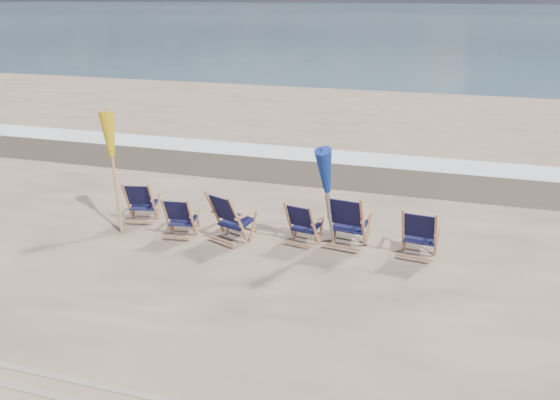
% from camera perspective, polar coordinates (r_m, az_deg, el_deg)
% --- Properties ---
extents(ocean, '(400.00, 400.00, 0.00)m').
position_cam_1_polar(ocean, '(134.80, 16.13, 18.24)').
color(ocean, '#3D5865').
rests_on(ocean, ground).
extents(surf_foam, '(200.00, 1.40, 0.01)m').
position_cam_1_polar(surf_foam, '(15.87, 6.26, 4.51)').
color(surf_foam, silver).
rests_on(surf_foam, ground).
extents(wet_sand_strip, '(200.00, 2.60, 0.00)m').
position_cam_1_polar(wet_sand_strip, '(14.46, 5.17, 2.91)').
color(wet_sand_strip, '#42362A').
rests_on(wet_sand_strip, ground).
extents(beach_chair_0, '(0.73, 0.79, 0.94)m').
position_cam_1_polar(beach_chair_0, '(11.31, -13.17, -0.26)').
color(beach_chair_0, black).
rests_on(beach_chair_0, ground).
extents(beach_chair_1, '(0.64, 0.71, 0.89)m').
position_cam_1_polar(beach_chair_1, '(10.42, -9.24, -1.94)').
color(beach_chair_1, black).
rests_on(beach_chair_1, ground).
extents(beach_chair_2, '(0.91, 0.95, 1.06)m').
position_cam_1_polar(beach_chair_2, '(9.98, -4.40, -2.27)').
color(beach_chair_2, black).
rests_on(beach_chair_2, ground).
extents(beach_chair_3, '(0.69, 0.75, 0.90)m').
position_cam_1_polar(beach_chair_3, '(9.97, 3.49, -2.78)').
color(beach_chair_3, black).
rests_on(beach_chair_3, ground).
extents(beach_chair_4, '(0.81, 0.89, 1.11)m').
position_cam_1_polar(beach_chair_4, '(9.87, 8.62, -2.55)').
color(beach_chair_4, black).
rests_on(beach_chair_4, ground).
extents(beach_chair_5, '(0.71, 0.78, 1.00)m').
position_cam_1_polar(beach_chair_5, '(9.79, 15.92, -3.73)').
color(beach_chair_5, black).
rests_on(beach_chair_5, ground).
extents(umbrella_yellow, '(0.30, 0.30, 2.34)m').
position_cam_1_polar(umbrella_yellow, '(10.83, -17.27, 5.84)').
color(umbrella_yellow, '#B0754F').
rests_on(umbrella_yellow, ground).
extents(umbrella_blue, '(0.30, 0.30, 2.07)m').
position_cam_1_polar(umbrella_blue, '(9.55, 5.25, 3.15)').
color(umbrella_blue, '#A5A5AD').
rests_on(umbrella_blue, ground).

